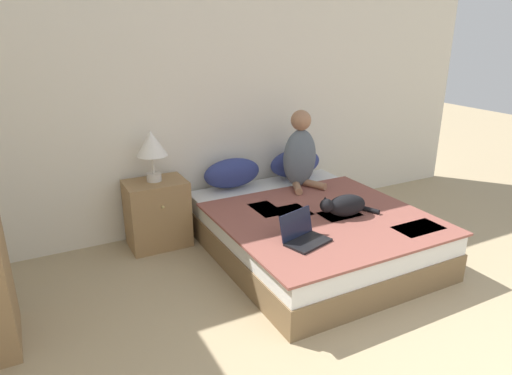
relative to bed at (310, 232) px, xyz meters
The scene contains 9 objects.
wall_back 1.52m from the bed, 100.23° to the left, with size 5.81×0.05×2.55m.
bed is the anchor object (origin of this frame).
pillow_near 0.99m from the bed, 113.35° to the left, with size 0.58×0.24×0.29m.
pillow_far 0.99m from the bed, 66.66° to the left, with size 0.58×0.24×0.29m.
person_sitting 0.82m from the bed, 67.14° to the left, with size 0.37×0.35×0.76m.
cat_tabby 0.42m from the bed, 55.95° to the right, with size 0.53×0.23×0.19m.
laptop_open 0.68m from the bed, 129.50° to the right, with size 0.38×0.33×0.22m.
nightstand 1.40m from the bed, 145.25° to the left, with size 0.54×0.41×0.62m.
table_lamp 1.59m from the bed, 144.50° to the left, with size 0.27×0.27×0.46m.
Camera 1 is at (-1.94, -0.33, 1.94)m, focal length 32.00 mm.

